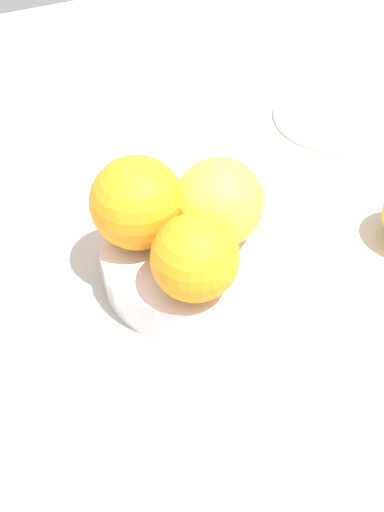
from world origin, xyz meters
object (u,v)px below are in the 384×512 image
object	(u,v)px
fruit_bowl	(192,260)
side_plate	(335,115)
orange_in_bowl_0	(221,206)
orange_in_bowl_1	(137,203)
orange_in_bowl_2	(195,258)

from	to	relation	value
fruit_bowl	side_plate	size ratio (longest dim) A/B	1.10
orange_in_bowl_0	orange_in_bowl_1	distance (cm)	6.48
orange_in_bowl_1	orange_in_bowl_2	world-z (taller)	orange_in_bowl_1
orange_in_bowl_0	side_plate	size ratio (longest dim) A/B	0.52
orange_in_bowl_0	orange_in_bowl_2	size ratio (longest dim) A/B	1.09
orange_in_bowl_1	orange_in_bowl_2	size ratio (longest dim) A/B	1.14
orange_in_bowl_0	orange_in_bowl_2	distance (cm)	5.72
orange_in_bowl_2	side_plate	distance (cm)	32.63
fruit_bowl	orange_in_bowl_0	world-z (taller)	orange_in_bowl_0
side_plate	orange_in_bowl_1	bearing A→B (deg)	24.58
orange_in_bowl_0	side_plate	world-z (taller)	orange_in_bowl_0
fruit_bowl	orange_in_bowl_1	size ratio (longest dim) A/B	2.01
orange_in_bowl_1	side_plate	size ratio (longest dim) A/B	0.55
fruit_bowl	side_plate	distance (cm)	28.05
fruit_bowl	orange_in_bowl_1	distance (cm)	7.13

